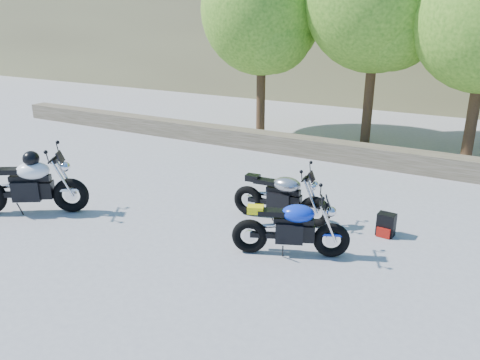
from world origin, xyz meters
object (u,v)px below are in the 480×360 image
(silver_bike, at_px, (282,197))
(white_bike, at_px, (27,183))
(blue_bike, at_px, (291,228))
(backpack, at_px, (386,225))

(silver_bike, bearing_deg, white_bike, -159.79)
(blue_bike, bearing_deg, silver_bike, 98.38)
(blue_bike, relative_size, backpack, 4.41)
(silver_bike, bearing_deg, backpack, 4.77)
(white_bike, xyz_separation_m, blue_bike, (5.04, 0.89, -0.15))
(white_bike, relative_size, blue_bike, 1.11)
(white_bike, distance_m, blue_bike, 5.12)
(white_bike, height_order, blue_bike, white_bike)
(silver_bike, xyz_separation_m, blue_bike, (0.68, -1.13, -0.00))
(silver_bike, xyz_separation_m, backpack, (1.84, 0.31, -0.27))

